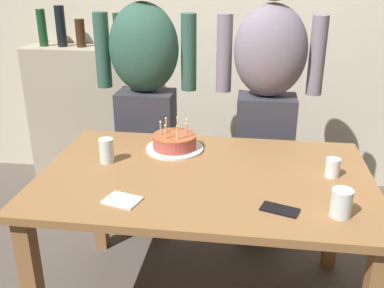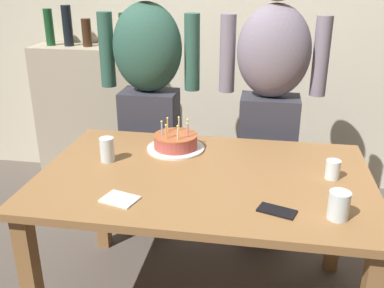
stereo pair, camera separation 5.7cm
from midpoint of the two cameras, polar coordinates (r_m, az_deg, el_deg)
name	(u,v)px [view 2 (the right image)]	position (r m, az deg, el deg)	size (l,w,h in m)	color
back_wall	(236,14)	(3.36, 6.18, 16.47)	(5.20, 0.10, 2.60)	beige
dining_table	(204,193)	(2.04, 2.40, -6.37)	(1.50, 0.96, 0.74)	olive
birthday_cake	(176,143)	(2.25, -1.42, 0.19)	(0.30, 0.30, 0.16)	white
water_glass_near	(107,150)	(2.14, -10.21, -0.73)	(0.07, 0.07, 0.12)	silver
water_glass_far	(333,169)	(2.05, 18.59, -3.15)	(0.06, 0.06, 0.09)	silver
water_glass_side	(339,205)	(1.73, 19.44, -7.52)	(0.08, 0.08, 0.11)	silver
cell_phone	(277,211)	(1.74, 11.90, -8.50)	(0.14, 0.07, 0.01)	black
napkin_stack	(120,199)	(1.80, -8.45, -7.12)	(0.14, 0.10, 0.01)	white
person_man_bearded	(149,99)	(2.69, -4.98, 5.90)	(0.61, 0.27, 1.66)	#33333D
person_woman_cardigan	(270,104)	(2.60, 10.75, 5.08)	(0.61, 0.27, 1.66)	#33333D
shelf_cabinet	(94,113)	(3.54, -12.19, 3.93)	(0.86, 0.30, 1.36)	tan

